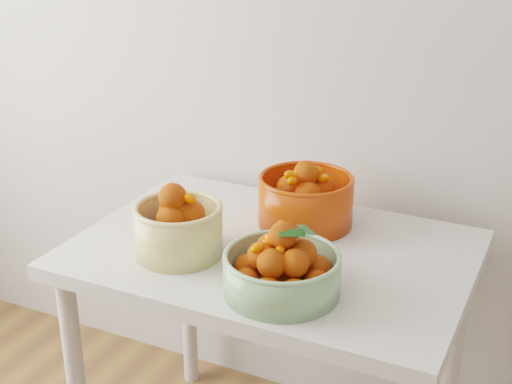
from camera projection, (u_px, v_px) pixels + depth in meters
table at (272, 280)px, 1.86m from camera, size 1.00×0.70×0.75m
bowl_cream at (178, 227)px, 1.77m from camera, size 0.29×0.29×0.19m
bowl_green at (282, 269)px, 1.59m from camera, size 0.35×0.35×0.17m
bowl_orange at (305, 199)px, 1.93m from camera, size 0.31×0.31×0.19m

